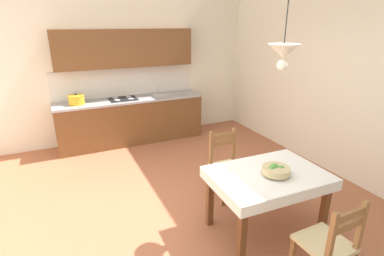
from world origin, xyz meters
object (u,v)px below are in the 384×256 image
dining_table (267,184)px  dining_chair_camera_side (328,245)px  fruit_bowl (276,170)px  kitchen_cabinetry (130,100)px  pendant_lamp (283,52)px  dining_chair_kitchen_side (227,166)px

dining_table → dining_chair_camera_side: dining_chair_camera_side is taller
fruit_bowl → dining_table: bearing=118.2°
kitchen_cabinetry → pendant_lamp: 3.63m
dining_table → pendant_lamp: pendant_lamp is taller
dining_table → fruit_bowl: (0.04, -0.07, 0.20)m
dining_chair_kitchen_side → dining_table: bearing=-90.2°
dining_chair_camera_side → fruit_bowl: bearing=88.6°
kitchen_cabinetry → fruit_bowl: bearing=-78.2°
pendant_lamp → dining_chair_camera_side: bearing=-97.0°
kitchen_cabinetry → pendant_lamp: (0.84, -3.33, 1.18)m
kitchen_cabinetry → dining_chair_camera_side: (0.72, -4.30, -0.41)m
kitchen_cabinetry → dining_chair_camera_side: kitchen_cabinetry is taller
dining_chair_camera_side → fruit_bowl: size_ratio=3.10×
dining_chair_kitchen_side → pendant_lamp: size_ratio=1.16×
dining_chair_kitchen_side → dining_chair_camera_side: 1.72m
dining_chair_kitchen_side → dining_chair_camera_side: bearing=-89.5°
dining_chair_kitchen_side → fruit_bowl: 1.00m
dining_chair_kitchen_side → dining_chair_camera_side: same height
fruit_bowl → pendant_lamp: (0.10, 0.18, 1.22)m
dining_table → dining_chair_kitchen_side: dining_chair_kitchen_side is taller
kitchen_cabinetry → dining_chair_camera_side: 4.38m
dining_table → dining_chair_kitchen_side: size_ratio=1.38×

